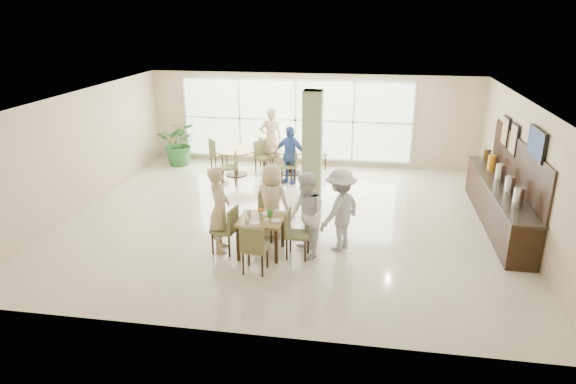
% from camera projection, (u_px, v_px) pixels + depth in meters
% --- Properties ---
extents(ground, '(10.00, 10.00, 0.00)m').
position_uv_depth(ground, '(288.00, 219.00, 11.87)').
color(ground, beige).
rests_on(ground, ground).
extents(room_shell, '(10.00, 10.00, 10.00)m').
position_uv_depth(room_shell, '(288.00, 148.00, 11.29)').
color(room_shell, white).
rests_on(room_shell, ground).
extents(window_bank, '(7.00, 0.04, 7.00)m').
position_uv_depth(window_bank, '(295.00, 120.00, 15.62)').
color(window_bank, silver).
rests_on(window_bank, ground).
extents(column, '(0.45, 0.45, 2.80)m').
position_uv_depth(column, '(312.00, 148.00, 12.45)').
color(column, '#636B4A').
rests_on(column, ground).
extents(main_table, '(0.87, 0.87, 0.75)m').
position_uv_depth(main_table, '(261.00, 223.00, 9.99)').
color(main_table, brown).
rests_on(main_table, ground).
extents(round_table_left, '(1.07, 1.07, 0.75)m').
position_uv_depth(round_table_left, '(236.00, 156.00, 14.84)').
color(round_table_left, brown).
rests_on(round_table_left, ground).
extents(round_table_right, '(1.19, 1.19, 0.75)m').
position_uv_depth(round_table_right, '(291.00, 154.00, 14.99)').
color(round_table_right, brown).
rests_on(round_table_right, ground).
extents(chairs_main_table, '(1.96, 1.92, 0.95)m').
position_uv_depth(chairs_main_table, '(261.00, 232.00, 10.02)').
color(chairs_main_table, brown).
rests_on(chairs_main_table, ground).
extents(chairs_table_left, '(2.05, 1.85, 0.95)m').
position_uv_depth(chairs_table_left, '(237.00, 159.00, 14.87)').
color(chairs_table_left, brown).
rests_on(chairs_table_left, ground).
extents(chairs_table_right, '(2.13, 1.95, 0.95)m').
position_uv_depth(chairs_table_right, '(291.00, 157.00, 15.07)').
color(chairs_table_right, brown).
rests_on(chairs_table_right, ground).
extents(tabletop_clutter, '(0.74, 0.72, 0.21)m').
position_uv_depth(tabletop_clutter, '(262.00, 216.00, 9.92)').
color(tabletop_clutter, white).
rests_on(tabletop_clutter, main_table).
extents(buffet_counter, '(0.64, 4.70, 1.95)m').
position_uv_depth(buffet_counter, '(499.00, 201.00, 11.43)').
color(buffet_counter, black).
rests_on(buffet_counter, ground).
extents(wall_tv, '(0.06, 1.00, 0.58)m').
position_uv_depth(wall_tv, '(536.00, 144.00, 9.83)').
color(wall_tv, black).
rests_on(wall_tv, ground).
extents(framed_art_a, '(0.05, 0.55, 0.70)m').
position_uv_depth(framed_art_a, '(514.00, 139.00, 11.42)').
color(framed_art_a, black).
rests_on(framed_art_a, ground).
extents(framed_art_b, '(0.05, 0.55, 0.70)m').
position_uv_depth(framed_art_b, '(506.00, 131.00, 12.16)').
color(framed_art_b, black).
rests_on(framed_art_b, ground).
extents(potted_plant, '(1.44, 1.44, 1.38)m').
position_uv_depth(potted_plant, '(180.00, 143.00, 15.82)').
color(potted_plant, '#29662C').
rests_on(potted_plant, ground).
extents(teen_left, '(0.54, 0.71, 1.75)m').
position_uv_depth(teen_left, '(220.00, 209.00, 10.07)').
color(teen_left, tan).
rests_on(teen_left, ground).
extents(teen_far, '(0.87, 0.64, 1.60)m').
position_uv_depth(teen_far, '(272.00, 201.00, 10.71)').
color(teen_far, tan).
rests_on(teen_far, ground).
extents(teen_right, '(0.93, 1.02, 1.70)m').
position_uv_depth(teen_right, '(306.00, 216.00, 9.82)').
color(teen_right, white).
rests_on(teen_right, ground).
extents(teen_standing, '(1.11, 1.25, 1.68)m').
position_uv_depth(teen_standing, '(340.00, 210.00, 10.14)').
color(teen_standing, '#A7A7AA').
rests_on(teen_standing, ground).
extents(adult_a, '(1.06, 0.80, 1.60)m').
position_uv_depth(adult_a, '(290.00, 155.00, 14.13)').
color(adult_a, '#395AAB').
rests_on(adult_a, ground).
extents(adult_b, '(0.68, 1.47, 1.56)m').
position_uv_depth(adult_b, '(316.00, 149.00, 14.78)').
color(adult_b, white).
rests_on(adult_b, ground).
extents(adult_standing, '(0.81, 0.68, 1.88)m').
position_uv_depth(adult_standing, '(271.00, 139.00, 15.27)').
color(adult_standing, tan).
rests_on(adult_standing, ground).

